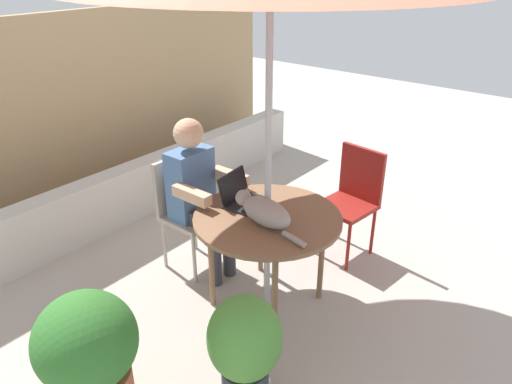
{
  "coord_description": "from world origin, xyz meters",
  "views": [
    {
      "loc": [
        -2.28,
        -1.75,
        2.31
      ],
      "look_at": [
        0.0,
        0.1,
        0.86
      ],
      "focal_mm": 34.31,
      "sensor_mm": 36.0,
      "label": 1
    }
  ],
  "objects": [
    {
      "name": "ground_plane",
      "position": [
        0.0,
        0.0,
        0.0
      ],
      "size": [
        14.0,
        14.0,
        0.0
      ],
      "primitive_type": "plane",
      "color": "#ADA399"
    },
    {
      "name": "planter_wall_low",
      "position": [
        0.0,
        1.78,
        0.26
      ],
      "size": [
        4.99,
        0.2,
        0.52
      ],
      "primitive_type": "cube",
      "color": "beige",
      "rests_on": "ground"
    },
    {
      "name": "potted_plant_near_fence",
      "position": [
        -1.38,
        0.06,
        0.46
      ],
      "size": [
        0.52,
        0.52,
        0.84
      ],
      "color": "#9E5138",
      "rests_on": "ground"
    },
    {
      "name": "patio_table",
      "position": [
        0.0,
        0.0,
        0.65
      ],
      "size": [
        1.01,
        1.01,
        0.71
      ],
      "color": "brown",
      "rests_on": "ground"
    },
    {
      "name": "cat",
      "position": [
        -0.08,
        -0.03,
        0.79
      ],
      "size": [
        0.25,
        0.64,
        0.17
      ],
      "color": "gray",
      "rests_on": "patio_table"
    },
    {
      "name": "fence_back",
      "position": [
        0.0,
        2.44,
        0.92
      ],
      "size": [
        5.54,
        0.08,
        1.84
      ],
      "primitive_type": "cube",
      "color": "tan",
      "rests_on": "ground"
    },
    {
      "name": "laptop",
      "position": [
        0.04,
        0.28,
        0.77
      ],
      "size": [
        0.33,
        0.28,
        0.21
      ],
      "color": "black",
      "rests_on": "patio_table"
    },
    {
      "name": "chair_empty",
      "position": [
        0.99,
        -0.12,
        0.54
      ],
      "size": [
        0.45,
        0.45,
        0.91
      ],
      "color": "maroon",
      "rests_on": "ground"
    },
    {
      "name": "chair_occupied",
      "position": [
        0.0,
        0.82,
        0.54
      ],
      "size": [
        0.4,
        0.4,
        0.91
      ],
      "color": "#B2A899",
      "rests_on": "ground"
    },
    {
      "name": "potted_plant_by_chair",
      "position": [
        -0.77,
        -0.45,
        0.4
      ],
      "size": [
        0.41,
        0.41,
        0.71
      ],
      "color": "#33383D",
      "rests_on": "ground"
    },
    {
      "name": "person_seated",
      "position": [
        -0.0,
        0.66,
        0.7
      ],
      "size": [
        0.48,
        0.48,
        1.25
      ],
      "color": "#4C72A5",
      "rests_on": "ground"
    }
  ]
}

